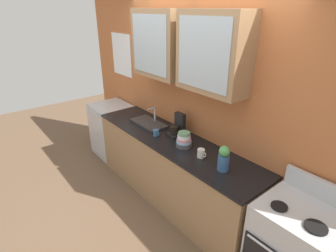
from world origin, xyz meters
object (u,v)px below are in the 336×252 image
Objects in this scene: sink_faucet at (149,123)px; cup_near_bowls at (201,153)px; bowl_stack at (184,140)px; vase at (224,159)px; dishwasher at (112,130)px; coffee_maker at (178,127)px; stove_range at (293,251)px; cup_near_sink at (156,133)px.

sink_faucet is 1.10m from cup_near_bowls.
bowl_stack is 0.62m from vase.
dishwasher is 3.11× the size of coffee_maker.
stove_range is 9.21× the size of cup_near_bowls.
stove_range is 1.79m from coffee_maker.
vase is 0.30× the size of dishwasher.
sink_faucet is at bearing 176.20° from bowl_stack.
coffee_maker is (1.57, 0.14, 0.56)m from dishwasher.
bowl_stack is 0.65× the size of coffee_maker.
cup_near_bowls is (1.10, -0.08, 0.03)m from sink_faucet.
sink_faucet is 2.07× the size of vase.
cup_near_bowls is (-1.12, -0.03, 0.49)m from stove_range.
dishwasher is at bearing 179.19° from cup_near_bowls.
coffee_maker is (0.16, 0.22, 0.07)m from cup_near_sink.
cup_near_bowls is at bearing -0.81° from dishwasher.
sink_faucet is 0.61× the size of dishwasher.
cup_near_bowls is at bearing 179.04° from vase.
coffee_maker reaches higher than stove_range.
cup_near_bowls is (-0.31, 0.01, -0.08)m from vase.
bowl_stack is at bearing -26.83° from coffee_maker.
bowl_stack is at bearing -3.80° from sink_faucet.
dishwasher is at bearing 176.46° from cup_near_sink.
dishwasher is (-1.06, -0.05, -0.47)m from sink_faucet.
sink_faucet reaches higher than bowl_stack.
bowl_stack is 0.70× the size of vase.
stove_range is 1.52m from bowl_stack.
sink_faucet reaches higher than cup_near_bowls.
coffee_maker is at bearing 169.22° from vase.
sink_faucet is at bearing 2.57° from dishwasher.
bowl_stack is at bearing 175.27° from cup_near_bowls.
bowl_stack is at bearing 177.17° from vase.
bowl_stack is 1.92m from dishwasher.
dishwasher is at bearing -179.93° from stove_range.
vase is at bearing -2.83° from bowl_stack.
stove_range reaches higher than cup_near_sink.
dishwasher is 1.67m from coffee_maker.
coffee_maker is (-0.28, 0.14, 0.03)m from bowl_stack.
sink_faucet is at bearing -170.29° from coffee_maker.
coffee_maker is at bearing 164.18° from cup_near_bowls.
sink_faucet is (-2.21, 0.04, 0.46)m from stove_range.
cup_near_bowls is (0.74, 0.06, 0.01)m from cup_near_sink.
vase is at bearing -0.96° from cup_near_bowls.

